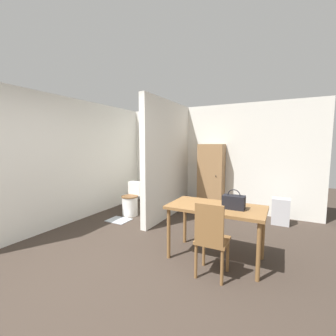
# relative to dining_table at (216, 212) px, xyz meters

# --- Properties ---
(ground_plane) EXTENTS (16.00, 16.00, 0.00)m
(ground_plane) POSITION_rel_dining_table_xyz_m (-0.95, -1.18, -0.67)
(ground_plane) COLOR #382D26
(wall_back) EXTENTS (5.08, 0.12, 2.50)m
(wall_back) POSITION_rel_dining_table_xyz_m (-0.95, 2.41, 0.58)
(wall_back) COLOR silver
(wall_back) RESTS_ON ground_plane
(wall_left) EXTENTS (0.12, 4.53, 2.50)m
(wall_left) POSITION_rel_dining_table_xyz_m (-3.05, 0.58, 0.58)
(wall_left) COLOR silver
(wall_left) RESTS_ON ground_plane
(partition_wall) EXTENTS (0.12, 1.97, 2.50)m
(partition_wall) POSITION_rel_dining_table_xyz_m (-1.45, 1.36, 0.58)
(partition_wall) COLOR silver
(partition_wall) RESTS_ON ground_plane
(dining_table) EXTENTS (1.28, 0.69, 0.75)m
(dining_table) POSITION_rel_dining_table_xyz_m (0.00, 0.00, 0.00)
(dining_table) COLOR brown
(dining_table) RESTS_ON ground_plane
(wooden_chair) EXTENTS (0.38, 0.38, 0.92)m
(wooden_chair) POSITION_rel_dining_table_xyz_m (0.08, -0.47, -0.17)
(wooden_chair) COLOR brown
(wooden_chair) RESTS_ON ground_plane
(toilet) EXTENTS (0.37, 0.52, 0.72)m
(toilet) POSITION_rel_dining_table_xyz_m (-2.22, 1.06, -0.36)
(toilet) COLOR white
(toilet) RESTS_ON ground_plane
(handbag) EXTENTS (0.28, 0.15, 0.26)m
(handbag) POSITION_rel_dining_table_xyz_m (0.24, -0.03, 0.17)
(handbag) COLOR black
(handbag) RESTS_ON dining_table
(wooden_cabinet) EXTENTS (0.58, 0.36, 1.59)m
(wooden_cabinet) POSITION_rel_dining_table_xyz_m (-0.72, 2.16, 0.13)
(wooden_cabinet) COLOR #997047
(wooden_cabinet) RESTS_ON ground_plane
(bath_mat) EXTENTS (0.45, 0.37, 0.01)m
(bath_mat) POSITION_rel_dining_table_xyz_m (-2.22, 0.61, -0.66)
(bath_mat) COLOR #B2BCC6
(bath_mat) RESTS_ON ground_plane
(space_heater) EXTENTS (0.32, 0.22, 0.52)m
(space_heater) POSITION_rel_dining_table_xyz_m (0.78, 1.91, -0.41)
(space_heater) COLOR #BCBCC1
(space_heater) RESTS_ON ground_plane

